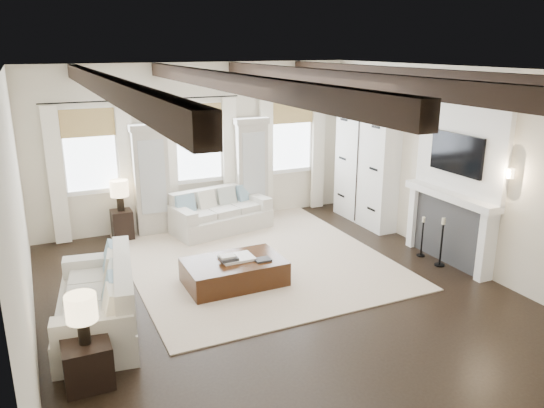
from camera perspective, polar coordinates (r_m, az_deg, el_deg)
name	(u,v)px	position (r m, az deg, el deg)	size (l,w,h in m)	color
ground	(279,296)	(7.82, 0.81, -9.92)	(7.50, 7.50, 0.00)	black
room_shell	(298,154)	(8.29, 2.85, 5.44)	(6.54, 7.54, 3.22)	silver
area_rug	(254,258)	(9.14, -1.93, -5.80)	(4.14, 4.68, 0.02)	beige
sofa_back	(220,214)	(10.44, -5.63, -1.11)	(2.02, 1.21, 0.81)	beige
sofa_left	(102,303)	(7.20, -17.86, -10.09)	(1.23, 2.18, 0.89)	beige
ottoman	(234,272)	(8.14, -4.10, -7.34)	(1.47, 0.92, 0.39)	black
tray	(237,258)	(8.11, -3.80, -5.81)	(0.50, 0.38, 0.04)	white
book_lower	(229,259)	(7.98, -4.67, -5.89)	(0.26, 0.20, 0.04)	#262628
book_upper	(227,256)	(7.98, -4.82, -5.63)	(0.22, 0.17, 0.03)	beige
book_loose	(263,260)	(8.04, -1.00, -6.01)	(0.24, 0.18, 0.03)	#262628
side_table_front	(88,363)	(6.23, -19.22, -15.88)	(0.49, 0.49, 0.49)	black
lamp_front	(82,311)	(5.92, -19.81, -10.74)	(0.32, 0.32, 0.56)	black
side_table_back	(122,225)	(10.32, -15.80, -2.16)	(0.37, 0.37, 0.56)	black
lamp_back	(119,190)	(10.13, -16.10, 1.44)	(0.34, 0.34, 0.58)	black
candlestick_near	(441,246)	(9.15, 17.74, -4.34)	(0.17, 0.17, 0.83)	black
candlestick_far	(422,240)	(9.49, 15.83, -3.74)	(0.14, 0.14, 0.71)	black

